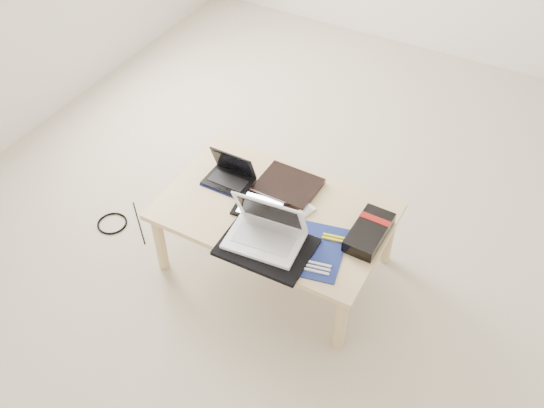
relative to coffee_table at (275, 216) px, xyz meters
The scene contains 13 objects.
ground 0.61m from the coffee_table, 85.73° to the left, with size 4.00×4.00×0.00m, color #B1A890.
coffee_table is the anchor object (origin of this frame).
book 0.18m from the coffee_table, 95.38° to the left, with size 0.30×0.25×0.03m.
netbook 0.32m from the coffee_table, 166.94° to the left, with size 0.24×0.17×0.17m.
tablet 0.09m from the coffee_table, 155.07° to the right, with size 0.26×0.21×0.01m.
remote 0.13m from the coffee_table, ahead, with size 0.12×0.23×0.02m.
neoprene_sleeve 0.26m from the coffee_table, 70.29° to the right, with size 0.41×0.30×0.02m, color black.
white_laptop 0.24m from the coffee_table, 72.57° to the right, with size 0.36×0.27×0.23m.
motherboard 0.32m from the coffee_table, 28.02° to the right, with size 0.33×0.38×0.02m.
gpu_box 0.47m from the coffee_table, ahead, with size 0.15×0.29×0.06m.
cable_coil 0.08m from the coffee_table, behind, with size 0.11×0.11×0.01m, color black.
floor_cable_coil 1.02m from the coffee_table, 168.19° to the right, with size 0.17×0.17×0.01m, color black.
floor_cable_trail 0.89m from the coffee_table, behind, with size 0.01×0.01×0.34m, color black.
Camera 1 is at (0.95, -2.32, 2.47)m, focal length 40.00 mm.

